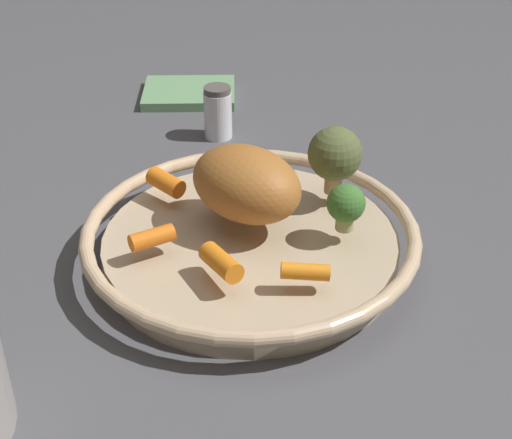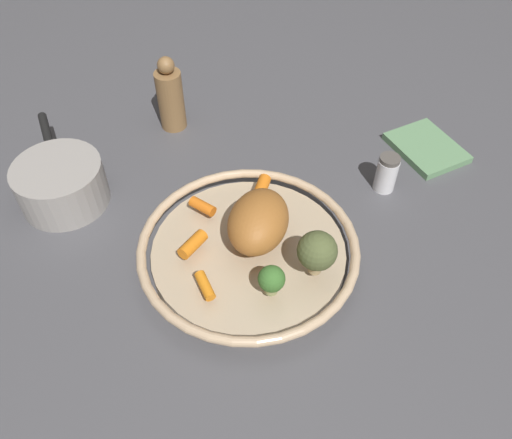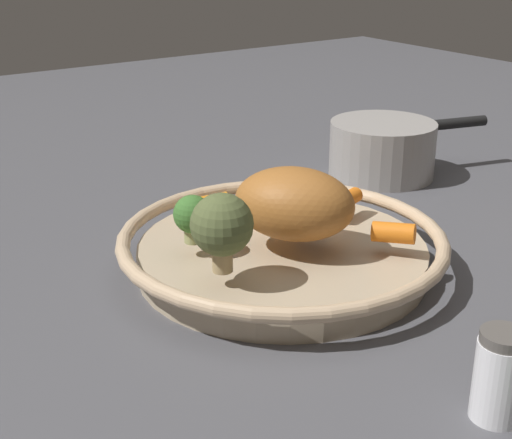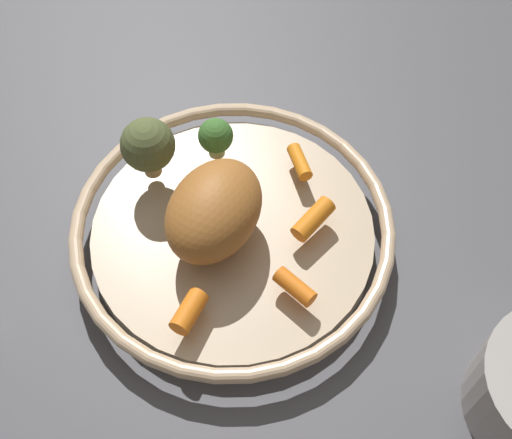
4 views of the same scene
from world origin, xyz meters
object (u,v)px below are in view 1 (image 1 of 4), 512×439
at_px(broccoli_floret_small, 346,205).
at_px(dish_towel, 189,93).
at_px(roast_chicken_piece, 248,183).
at_px(baby_carrot_near_rim, 221,262).
at_px(serving_bowl, 251,241).
at_px(baby_carrot_back, 305,272).
at_px(baby_carrot_right, 166,182).
at_px(baby_carrot_center, 152,238).
at_px(salt_shaker, 218,113).
at_px(broccoli_floret_large, 335,155).

bearing_deg(broccoli_floret_small, dish_towel, 101.06).
relative_size(roast_chicken_piece, baby_carrot_near_rim, 2.46).
bearing_deg(broccoli_floret_small, baby_carrot_near_rim, -161.83).
xyz_separation_m(serving_bowl, broccoli_floret_small, (0.09, -0.03, 0.05)).
relative_size(serving_bowl, baby_carrot_back, 7.78).
distance_m(serving_bowl, dish_towel, 0.44).
bearing_deg(baby_carrot_back, broccoli_floret_small, 49.43).
bearing_deg(baby_carrot_right, roast_chicken_piece, -41.00).
distance_m(baby_carrot_near_rim, dish_towel, 0.52).
relative_size(serving_bowl, baby_carrot_center, 7.87).
xyz_separation_m(serving_bowl, baby_carrot_right, (-0.08, 0.09, 0.03)).
bearing_deg(baby_carrot_center, baby_carrot_right, 75.71).
height_order(baby_carrot_right, broccoli_floret_small, broccoli_floret_small).
relative_size(salt_shaker, dish_towel, 0.53).
distance_m(broccoli_floret_large, dish_towel, 0.42).
bearing_deg(baby_carrot_center, baby_carrot_back, -32.96).
xyz_separation_m(serving_bowl, baby_carrot_back, (0.03, -0.10, 0.03)).
bearing_deg(serving_bowl, baby_carrot_right, 130.99).
bearing_deg(baby_carrot_back, roast_chicken_piece, 102.77).
height_order(baby_carrot_back, salt_shaker, salt_shaker).
relative_size(baby_carrot_center, dish_towel, 0.32).
distance_m(baby_carrot_back, broccoli_floret_large, 0.17).
distance_m(baby_carrot_right, broccoli_floret_small, 0.21).
bearing_deg(baby_carrot_back, broccoli_floret_large, 63.43).
distance_m(baby_carrot_near_rim, broccoli_floret_large, 0.19).
distance_m(roast_chicken_piece, baby_carrot_near_rim, 0.11).
bearing_deg(broccoli_floret_large, baby_carrot_right, 166.77).
bearing_deg(dish_towel, broccoli_floret_small, -78.94).
bearing_deg(broccoli_floret_large, serving_bowl, -156.15).
bearing_deg(baby_carrot_right, salt_shaker, 65.58).
xyz_separation_m(baby_carrot_center, salt_shaker, (0.12, 0.31, -0.02)).
relative_size(baby_carrot_near_rim, salt_shaker, 0.69).
distance_m(baby_carrot_near_rim, baby_carrot_back, 0.08).
bearing_deg(baby_carrot_right, baby_carrot_back, -60.82).
distance_m(baby_carrot_near_rim, baby_carrot_center, 0.08).
xyz_separation_m(serving_bowl, dish_towel, (-0.00, 0.44, -0.02)).
bearing_deg(baby_carrot_near_rim, baby_carrot_back, -20.83).
height_order(baby_carrot_center, salt_shaker, salt_shaker).
distance_m(serving_bowl, baby_carrot_back, 0.11).
height_order(baby_carrot_center, baby_carrot_right, baby_carrot_right).
relative_size(baby_carrot_center, baby_carrot_right, 1.03).
bearing_deg(baby_carrot_center, dish_towel, 77.49).
bearing_deg(dish_towel, baby_carrot_center, -102.51).
relative_size(baby_carrot_near_rim, baby_carrot_back, 1.13).
distance_m(roast_chicken_piece, broccoli_floret_small, 0.10).
relative_size(broccoli_floret_small, salt_shaker, 0.68).
xyz_separation_m(broccoli_floret_small, salt_shaker, (-0.07, 0.33, -0.04)).
distance_m(roast_chicken_piece, salt_shaker, 0.28).
relative_size(broccoli_floret_small, dish_towel, 0.36).
xyz_separation_m(baby_carrot_back, salt_shaker, (-0.01, 0.40, -0.02)).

